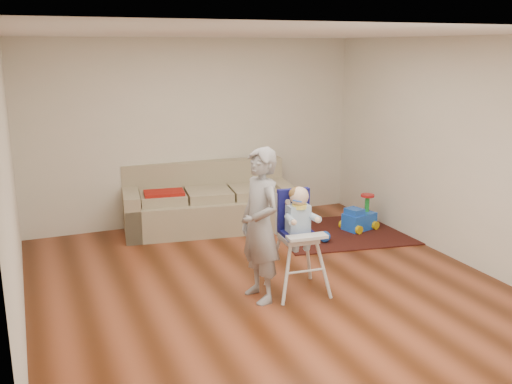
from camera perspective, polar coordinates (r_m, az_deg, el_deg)
name	(u,v)px	position (r m, az deg, el deg)	size (l,w,h in m)	color
ground	(270,288)	(6.35, 1.40, -9.62)	(5.50, 5.50, 0.00)	#461F0C
room_envelope	(252,112)	(6.32, -0.44, 7.97)	(5.04, 5.52, 2.72)	white
sofa	(208,198)	(8.24, -4.82, -0.56)	(2.51, 1.30, 0.93)	tan
side_table	(156,216)	(8.17, -9.96, -2.40)	(0.50, 0.50, 0.50)	black
area_rug	(346,232)	(8.25, 8.94, -3.98)	(1.96, 1.47, 0.02)	black
ride_on_toy	(360,212)	(8.32, 10.32, -2.01)	(0.45, 0.32, 0.50)	blue
toy_ball	(325,237)	(7.75, 6.90, -4.46)	(0.15, 0.15, 0.15)	blue
high_chair	(298,242)	(6.09, 4.24, -4.99)	(0.58, 0.58, 1.18)	silver
adult	(260,226)	(5.82, 0.42, -3.38)	(0.59, 0.39, 1.61)	gray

